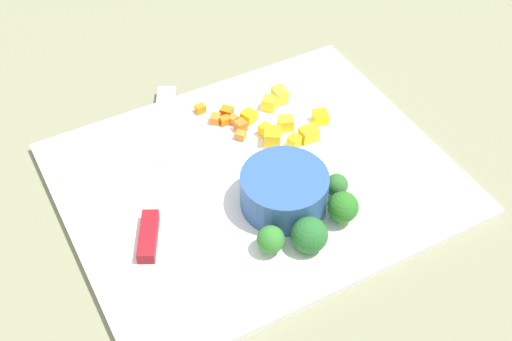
{
  "coord_description": "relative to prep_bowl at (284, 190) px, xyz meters",
  "views": [
    {
      "loc": [
        -0.29,
        -0.54,
        0.65
      ],
      "look_at": [
        0.0,
        0.0,
        0.02
      ],
      "focal_mm": 47.4,
      "sensor_mm": 36.0,
      "label": 1
    }
  ],
  "objects": [
    {
      "name": "carrot_dice_4",
      "position": [
        -0.02,
        0.21,
        -0.02
      ],
      "size": [
        0.01,
        0.01,
        0.01
      ],
      "primitive_type": "cube",
      "rotation": [
        0.0,
        0.0,
        0.06
      ],
      "color": "orange",
      "rests_on": "cutting_board"
    },
    {
      "name": "pepper_dice_4",
      "position": [
        0.04,
        0.12,
        -0.02
      ],
      "size": [
        0.02,
        0.02,
        0.02
      ],
      "primitive_type": "cube",
      "rotation": [
        0.0,
        0.0,
        1.77
      ],
      "color": "yellow",
      "rests_on": "cutting_board"
    },
    {
      "name": "carrot_dice_3",
      "position": [
        0.01,
        0.13,
        -0.02
      ],
      "size": [
        0.02,
        0.02,
        0.01
      ],
      "primitive_type": "cube",
      "rotation": [
        0.0,
        0.0,
        2.27
      ],
      "color": "orange",
      "rests_on": "cutting_board"
    },
    {
      "name": "carrot_dice_1",
      "position": [
        0.01,
        0.17,
        -0.02
      ],
      "size": [
        0.01,
        0.01,
        0.01
      ],
      "primitive_type": "cube",
      "rotation": [
        0.0,
        0.0,
        1.85
      ],
      "color": "orange",
      "rests_on": "cutting_board"
    },
    {
      "name": "carrot_dice_0",
      "position": [
        0.02,
        0.15,
        -0.02
      ],
      "size": [
        0.02,
        0.02,
        0.02
      ],
      "primitive_type": "cube",
      "rotation": [
        0.0,
        0.0,
        1.71
      ],
      "color": "orange",
      "rests_on": "cutting_board"
    },
    {
      "name": "broccoli_floret_2",
      "position": [
        0.05,
        -0.06,
        -0.0
      ],
      "size": [
        0.04,
        0.04,
        0.04
      ],
      "color": "#81BD58",
      "rests_on": "cutting_board"
    },
    {
      "name": "carrot_dice_5",
      "position": [
        -0.01,
        0.18,
        -0.02
      ],
      "size": [
        0.02,
        0.02,
        0.01
      ],
      "primitive_type": "cube",
      "rotation": [
        0.0,
        0.0,
        0.89
      ],
      "color": "orange",
      "rests_on": "cutting_board"
    },
    {
      "name": "ground_plane",
      "position": [
        -0.01,
        0.06,
        -0.04
      ],
      "size": [
        4.0,
        4.0,
        0.0
      ],
      "primitive_type": "plane",
      "color": "gray"
    },
    {
      "name": "broccoli_floret_1",
      "position": [
        -0.05,
        -0.06,
        -0.0
      ],
      "size": [
        0.03,
        0.03,
        0.04
      ],
      "color": "#91B85F",
      "rests_on": "cutting_board"
    },
    {
      "name": "pepper_dice_8",
      "position": [
        0.07,
        0.12,
        -0.01
      ],
      "size": [
        0.03,
        0.02,
        0.02
      ],
      "primitive_type": "cube",
      "rotation": [
        0.0,
        0.0,
        2.8
      ],
      "color": "yellow",
      "rests_on": "cutting_board"
    },
    {
      "name": "pepper_dice_5",
      "position": [
        0.07,
        0.17,
        -0.01
      ],
      "size": [
        0.03,
        0.03,
        0.02
      ],
      "primitive_type": "cube",
      "rotation": [
        0.0,
        0.0,
        0.77
      ],
      "color": "yellow",
      "rests_on": "cutting_board"
    },
    {
      "name": "carrot_dice_2",
      "position": [
        0.01,
        0.18,
        -0.02
      ],
      "size": [
        0.02,
        0.02,
        0.01
      ],
      "primitive_type": "cube",
      "rotation": [
        0.0,
        0.0,
        2.28
      ],
      "color": "orange",
      "rests_on": "cutting_board"
    },
    {
      "name": "pepper_dice_1",
      "position": [
        0.06,
        0.08,
        -0.02
      ],
      "size": [
        0.02,
        0.02,
        0.02
      ],
      "primitive_type": "cube",
      "rotation": [
        0.0,
        0.0,
        0.35
      ],
      "color": "yellow",
      "rests_on": "cutting_board"
    },
    {
      "name": "carrot_dice_6",
      "position": [
        0.0,
        0.17,
        -0.02
      ],
      "size": [
        0.01,
        0.01,
        0.01
      ],
      "primitive_type": "cube",
      "rotation": [
        0.0,
        0.0,
        3.09
      ],
      "color": "orange",
      "rests_on": "cutting_board"
    },
    {
      "name": "pepper_dice_3",
      "position": [
        0.12,
        0.11,
        -0.02
      ],
      "size": [
        0.02,
        0.02,
        0.02
      ],
      "primitive_type": "cube",
      "rotation": [
        0.0,
        0.0,
        2.88
      ],
      "color": "yellow",
      "rests_on": "cutting_board"
    },
    {
      "name": "pepper_dice_2",
      "position": [
        0.09,
        0.09,
        -0.01
      ],
      "size": [
        0.02,
        0.02,
        0.02
      ],
      "primitive_type": "cube",
      "rotation": [
        0.0,
        0.0,
        3.13
      ],
      "color": "yellow",
      "rests_on": "cutting_board"
    },
    {
      "name": "pepper_dice_6",
      "position": [
        0.04,
        0.1,
        -0.01
      ],
      "size": [
        0.03,
        0.03,
        0.02
      ],
      "primitive_type": "cube",
      "rotation": [
        0.0,
        0.0,
        1.0
      ],
      "color": "yellow",
      "rests_on": "cutting_board"
    },
    {
      "name": "cutting_board",
      "position": [
        -0.01,
        0.06,
        -0.03
      ],
      "size": [
        0.49,
        0.4,
        0.01
      ],
      "primitive_type": "cube",
      "color": "white",
      "rests_on": "ground_plane"
    },
    {
      "name": "pepper_dice_7",
      "position": [
        0.09,
        0.18,
        -0.01
      ],
      "size": [
        0.02,
        0.02,
        0.02
      ],
      "primitive_type": "cube",
      "rotation": [
        0.0,
        0.0,
        3.07
      ],
      "color": "yellow",
      "rests_on": "cutting_board"
    },
    {
      "name": "broccoli_floret_3",
      "position": [
        0.06,
        -0.02,
        -0.0
      ],
      "size": [
        0.03,
        0.03,
        0.03
      ],
      "color": "#94B86C",
      "rests_on": "cutting_board"
    },
    {
      "name": "chef_knife",
      "position": [
        -0.14,
        0.09,
        -0.02
      ],
      "size": [
        0.17,
        0.3,
        0.02
      ],
      "rotation": [
        0.0,
        0.0,
        1.09
      ],
      "color": "silver",
      "rests_on": "cutting_board"
    },
    {
      "name": "prep_bowl",
      "position": [
        0.0,
        0.0,
        0.0
      ],
      "size": [
        0.11,
        0.11,
        0.05
      ],
      "primitive_type": "cylinder",
      "color": "#2D548D",
      "rests_on": "cutting_board"
    },
    {
      "name": "broccoli_floret_0",
      "position": [
        -0.01,
        -0.07,
        -0.0
      ],
      "size": [
        0.04,
        0.04,
        0.04
      ],
      "color": "#84B95A",
      "rests_on": "cutting_board"
    },
    {
      "name": "pepper_dice_0",
      "position": [
        0.04,
        0.16,
        -0.02
      ],
      "size": [
        0.02,
        0.02,
        0.01
      ],
      "primitive_type": "cube",
      "rotation": [
        0.0,
        0.0,
        0.35
      ],
      "color": "yellow",
      "rests_on": "cutting_board"
    }
  ]
}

